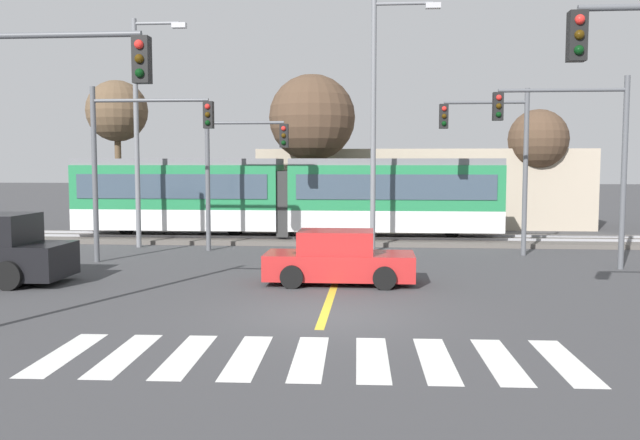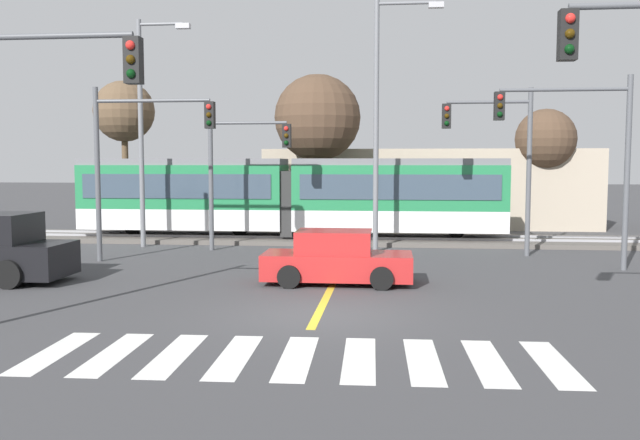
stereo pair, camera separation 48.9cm
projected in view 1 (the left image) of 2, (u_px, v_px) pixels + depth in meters
The scene contains 27 objects.
ground_plane at pixel (324, 315), 15.21m from camera, with size 200.00×200.00×0.00m, color #3D3D3F.
track_bed at pixel (350, 239), 29.60m from camera, with size 120.00×4.00×0.18m, color #56514C.
rail_near at pixel (349, 238), 28.88m from camera, with size 120.00×0.08×0.10m, color #939399.
rail_far at pixel (350, 234), 30.31m from camera, with size 120.00×0.08×0.10m, color #939399.
light_rail_tram at pixel (286, 194), 29.67m from camera, with size 18.50×2.64×3.43m.
crosswalk_stripe_0 at pixel (65, 354), 12.11m from camera, with size 0.56×2.80×0.01m, color silver.
crosswalk_stripe_1 at pixel (125, 355), 12.05m from camera, with size 0.56×2.80×0.01m, color silver.
crosswalk_stripe_2 at pixel (186, 356), 11.99m from camera, with size 0.56×2.80×0.01m, color silver.
crosswalk_stripe_3 at pixel (247, 357), 11.93m from camera, with size 0.56×2.80×0.01m, color silver.
crosswalk_stripe_4 at pixel (310, 358), 11.87m from camera, with size 0.56×2.80×0.01m, color silver.
crosswalk_stripe_5 at pixel (372, 359), 11.81m from camera, with size 0.56×2.80×0.01m, color silver.
crosswalk_stripe_6 at pixel (436, 360), 11.75m from camera, with size 0.56×2.80×0.01m, color silver.
crosswalk_stripe_7 at pixel (500, 361), 11.69m from camera, with size 0.56×2.80×0.01m, color silver.
crosswalk_stripe_8 at pixel (565, 362), 11.63m from camera, with size 0.56×2.80×0.01m, color silver.
lane_centre_line at pixel (338, 275), 20.74m from camera, with size 0.20×13.87×0.01m, color gold.
sedan_crossing at pixel (339, 259), 19.14m from camera, with size 4.21×1.93×1.52m.
traffic_light_far_left at pixel (236, 159), 26.10m from camera, with size 3.25×0.38×5.54m.
traffic_light_near_left at pixel (31, 125), 13.39m from camera, with size 3.75×0.38×6.31m.
traffic_light_far_right at pixel (497, 147), 24.86m from camera, with size 3.25×0.38×6.14m.
traffic_light_mid_left at pixel (135, 146), 22.97m from camera, with size 4.25×0.38×6.01m.
traffic_light_mid_right at pixel (579, 141), 21.62m from camera, with size 4.25×0.38×6.17m.
street_lamp_west at pixel (141, 120), 27.10m from camera, with size 2.21×0.28×9.13m.
street_lamp_centre at pixel (380, 110), 25.74m from camera, with size 2.58×0.28×9.58m.
bare_tree_far_west at pixel (117, 112), 33.84m from camera, with size 3.05×3.05×7.55m.
bare_tree_west at pixel (312, 118), 32.89m from camera, with size 4.20×4.20×7.72m.
bare_tree_east at pixel (538, 140), 34.16m from camera, with size 3.02×3.02×6.14m.
building_backdrop_far at pixel (420, 187), 37.42m from camera, with size 17.36×6.00×4.15m, color tan.
Camera 1 is at (1.15, -14.93, 3.40)m, focal length 38.00 mm.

